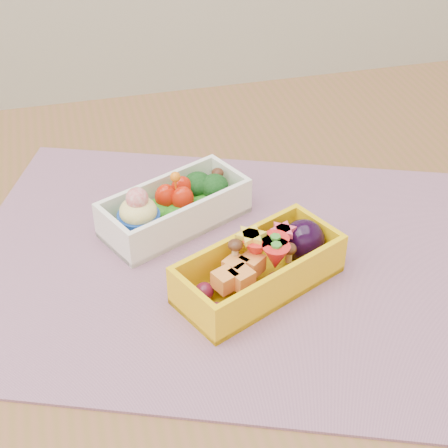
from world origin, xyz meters
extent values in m
cube|color=brown|center=(0.00, 0.00, 0.73)|extent=(1.20, 0.80, 0.04)
cube|color=#A27083|center=(-0.01, 0.02, 0.75)|extent=(0.58, 0.52, 0.00)
cube|color=white|center=(-0.03, 0.09, 0.77)|extent=(0.16, 0.12, 0.04)
ellipsoid|color=green|center=(-0.03, 0.09, 0.77)|extent=(0.15, 0.11, 0.02)
cylinder|color=#133B95|center=(-0.07, 0.07, 0.77)|extent=(0.04, 0.04, 0.03)
sphere|color=red|center=(-0.07, 0.07, 0.80)|extent=(0.02, 0.02, 0.02)
ellipsoid|color=#BC1B07|center=(-0.04, 0.09, 0.78)|extent=(0.02, 0.02, 0.03)
ellipsoid|color=#BC1B07|center=(-0.03, 0.08, 0.78)|extent=(0.02, 0.02, 0.03)
ellipsoid|color=#BC1B07|center=(-0.02, 0.10, 0.78)|extent=(0.02, 0.02, 0.03)
sphere|color=orange|center=(-0.03, 0.09, 0.81)|extent=(0.01, 0.01, 0.01)
ellipsoid|color=black|center=(-0.01, 0.11, 0.78)|extent=(0.03, 0.03, 0.02)
ellipsoid|color=black|center=(0.01, 0.10, 0.78)|extent=(0.03, 0.03, 0.02)
ellipsoid|color=#3F2111|center=(0.02, 0.12, 0.79)|extent=(0.01, 0.01, 0.01)
cube|color=yellow|center=(0.02, -0.02, 0.77)|extent=(0.17, 0.13, 0.04)
ellipsoid|color=#581026|center=(-0.01, -0.04, 0.77)|extent=(0.09, 0.07, 0.02)
cube|color=orange|center=(0.00, -0.03, 0.78)|extent=(0.05, 0.05, 0.02)
cone|color=red|center=(0.02, -0.02, 0.79)|extent=(0.03, 0.03, 0.03)
cone|color=red|center=(0.04, -0.02, 0.79)|extent=(0.03, 0.03, 0.03)
cone|color=red|center=(0.03, -0.03, 0.79)|extent=(0.03, 0.03, 0.03)
cylinder|color=yellow|center=(0.02, -0.01, 0.80)|extent=(0.03, 0.03, 0.01)
cylinder|color=#E53F5B|center=(0.05, 0.00, 0.80)|extent=(0.03, 0.03, 0.01)
ellipsoid|color=#3F2111|center=(0.00, -0.02, 0.78)|extent=(0.01, 0.01, 0.01)
ellipsoid|color=#3F2111|center=(0.05, -0.02, 0.78)|extent=(0.01, 0.01, 0.01)
ellipsoid|color=black|center=(0.07, 0.00, 0.78)|extent=(0.04, 0.04, 0.04)
camera|label=1|loc=(-0.13, -0.47, 1.17)|focal=54.51mm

